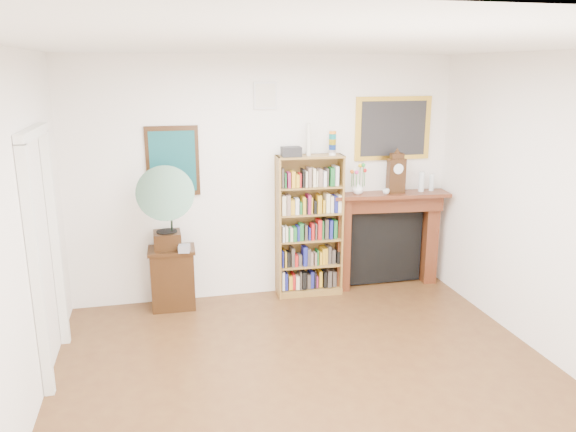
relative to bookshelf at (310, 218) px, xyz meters
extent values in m
cube|color=#4D2C17|center=(-0.49, -2.34, -0.94)|extent=(4.50, 5.00, 0.01)
cube|color=white|center=(-0.49, -2.34, 1.86)|extent=(4.50, 5.00, 0.01)
cube|color=white|center=(-0.49, 0.16, 0.46)|extent=(4.50, 0.01, 2.80)
cube|color=white|center=(-2.74, -2.34, 0.46)|extent=(0.01, 5.00, 2.80)
cube|color=white|center=(-2.69, -1.61, 0.11)|extent=(0.08, 0.08, 2.10)
cube|color=white|center=(-2.69, -0.67, 0.11)|extent=(0.08, 0.08, 2.10)
cube|color=white|center=(-2.69, -1.14, 1.19)|extent=(0.08, 1.02, 0.08)
cube|color=black|center=(-1.54, 0.14, 0.71)|extent=(0.58, 0.03, 0.78)
cube|color=#114B50|center=(-1.54, 0.12, 0.71)|extent=(0.50, 0.01, 0.67)
cube|color=white|center=(-0.49, 0.14, 1.41)|extent=(0.26, 0.03, 0.30)
cube|color=silver|center=(-0.49, 0.12, 1.41)|extent=(0.22, 0.01, 0.26)
cube|color=gold|center=(1.06, 0.14, 1.01)|extent=(0.95, 0.03, 0.75)
cube|color=#262628|center=(1.06, 0.12, 1.01)|extent=(0.82, 0.01, 0.65)
cube|color=brown|center=(-0.37, 0.00, -0.10)|extent=(0.03, 0.27, 1.68)
cube|color=brown|center=(0.37, 0.00, -0.10)|extent=(0.03, 0.27, 1.68)
cube|color=brown|center=(0.00, 0.00, 0.73)|extent=(0.78, 0.31, 0.02)
cube|color=brown|center=(0.00, 0.00, -0.90)|extent=(0.78, 0.31, 0.07)
cube|color=brown|center=(0.00, 0.13, -0.10)|extent=(0.77, 0.05, 1.68)
cube|color=brown|center=(0.00, 0.00, -0.57)|extent=(0.74, 0.28, 0.02)
cube|color=brown|center=(0.00, 0.00, -0.26)|extent=(0.74, 0.28, 0.02)
cube|color=brown|center=(0.00, 0.00, 0.06)|extent=(0.74, 0.28, 0.02)
cube|color=brown|center=(0.00, 0.00, 0.38)|extent=(0.74, 0.28, 0.02)
cube|color=black|center=(-1.61, -0.05, -0.59)|extent=(0.53, 0.39, 0.70)
cube|color=#4A2611|center=(0.43, 0.03, -0.36)|extent=(0.18, 0.22, 1.15)
cube|color=#4A2611|center=(1.58, 0.03, -0.36)|extent=(0.18, 0.22, 1.15)
cube|color=#4A2611|center=(1.00, 0.03, 0.12)|extent=(1.33, 0.33, 0.19)
cube|color=#4A2611|center=(1.00, -0.01, 0.24)|extent=(1.44, 0.47, 0.04)
cube|color=black|center=(1.00, 0.10, -0.46)|extent=(0.95, 0.09, 0.92)
cube|color=black|center=(-1.65, -0.01, -0.14)|extent=(0.30, 0.30, 0.18)
cylinder|color=black|center=(-1.65, -0.01, -0.05)|extent=(0.23, 0.23, 0.01)
cone|color=#2E4334|center=(-1.65, -0.19, 0.36)|extent=(0.60, 0.75, 0.77)
cube|color=#B7B7C4|center=(-1.47, -0.20, -0.20)|extent=(0.14, 0.14, 0.08)
cube|color=black|center=(1.06, -0.01, 0.46)|extent=(0.21, 0.11, 0.41)
cylinder|color=white|center=(1.06, -0.07, 0.56)|extent=(0.12, 0.01, 0.12)
cube|color=black|center=(1.06, -0.01, 0.70)|extent=(0.15, 0.09, 0.07)
imported|color=white|center=(0.60, 0.03, 0.33)|extent=(0.16, 0.16, 0.14)
imported|color=silver|center=(0.92, -0.06, 0.29)|extent=(0.09, 0.09, 0.06)
cylinder|color=silver|center=(1.40, -0.01, 0.38)|extent=(0.07, 0.07, 0.24)
cylinder|color=silver|center=(1.54, 0.00, 0.36)|extent=(0.06, 0.06, 0.20)
camera|label=1|loc=(-1.70, -6.13, 1.71)|focal=35.00mm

